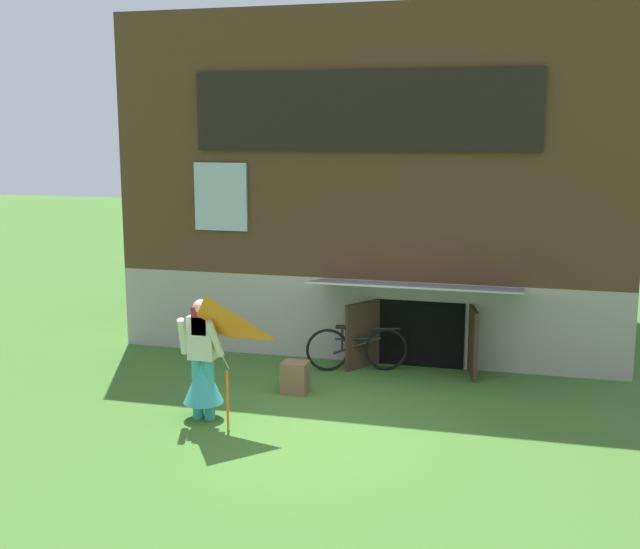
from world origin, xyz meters
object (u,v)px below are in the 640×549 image
(person, at_px, (203,369))
(wooden_crate, at_px, (295,377))
(kite, at_px, (206,330))
(bicycle_black, at_px, (357,349))

(person, bearing_deg, wooden_crate, 38.29)
(kite, bearing_deg, wooden_crate, 72.34)
(bicycle_black, bearing_deg, wooden_crate, -133.09)
(person, height_order, wooden_crate, person)
(person, distance_m, kite, 0.89)
(bicycle_black, xyz_separation_m, wooden_crate, (-0.62, -1.25, -0.12))
(person, bearing_deg, bicycle_black, 41.88)
(kite, bearing_deg, person, 118.78)
(kite, relative_size, wooden_crate, 3.67)
(person, distance_m, bicycle_black, 2.95)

